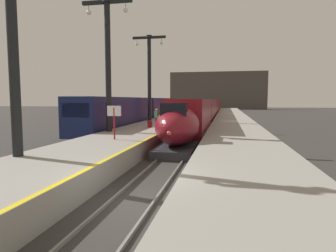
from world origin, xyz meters
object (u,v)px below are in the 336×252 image
at_px(station_column_near, 12,25).
at_px(rolling_suitcase, 150,124).
at_px(station_column_far, 149,70).
at_px(highspeed_train_main, 208,108).
at_px(passenger_near_edge, 157,116).
at_px(departure_info_board, 114,116).
at_px(station_column_mid, 108,54).
at_px(regional_train_adjacent, 143,110).

height_order(station_column_near, rolling_suitcase, station_column_near).
bearing_deg(station_column_far, highspeed_train_main, 72.50).
distance_m(passenger_near_edge, departure_info_board, 8.40).
bearing_deg(departure_info_board, station_column_far, 97.37).
bearing_deg(highspeed_train_main, station_column_far, -107.50).
bearing_deg(highspeed_train_main, passenger_near_edge, -96.33).
xyz_separation_m(highspeed_train_main, rolling_suitcase, (-3.61, -27.23, -0.62)).
xyz_separation_m(station_column_far, passenger_near_edge, (2.90, -8.37, -5.00)).
relative_size(station_column_near, station_column_mid, 0.93).
bearing_deg(station_column_far, passenger_near_edge, -70.91).
distance_m(highspeed_train_main, departure_info_board, 35.63).
xyz_separation_m(station_column_near, departure_info_board, (2.16, 5.95, -4.17)).
bearing_deg(departure_info_board, regional_train_adjacent, 101.60).
height_order(passenger_near_edge, departure_info_board, departure_info_board).
height_order(highspeed_train_main, rolling_suitcase, highspeed_train_main).
bearing_deg(regional_train_adjacent, departure_info_board, -78.40).
relative_size(highspeed_train_main, station_column_near, 7.92).
bearing_deg(rolling_suitcase, highspeed_train_main, 82.45).
distance_m(station_column_mid, passenger_near_edge, 7.08).
distance_m(station_column_mid, station_column_far, 12.39).
height_order(station_column_far, passenger_near_edge, station_column_far).
relative_size(rolling_suitcase, departure_info_board, 0.46).
bearing_deg(station_column_far, regional_train_adjacent, 115.84).
height_order(regional_train_adjacent, passenger_near_edge, regional_train_adjacent).
bearing_deg(station_column_near, regional_train_adjacent, 94.62).
height_order(highspeed_train_main, departure_info_board, highspeed_train_main).
xyz_separation_m(station_column_far, departure_info_board, (2.16, -16.72, -4.48)).
relative_size(station_column_far, rolling_suitcase, 10.24).
distance_m(highspeed_train_main, regional_train_adjacent, 16.32).
distance_m(highspeed_train_main, station_column_mid, 32.07).
distance_m(regional_train_adjacent, station_column_far, 7.04).
relative_size(highspeed_train_main, station_column_mid, 7.37).
distance_m(highspeed_train_main, station_column_near, 42.07).
height_order(rolling_suitcase, departure_info_board, departure_info_board).
relative_size(station_column_mid, station_column_far, 1.01).
distance_m(regional_train_adjacent, departure_info_board, 21.71).
xyz_separation_m(station_column_near, passenger_near_edge, (2.90, 14.30, -4.68)).
relative_size(station_column_far, departure_info_board, 4.74).
bearing_deg(passenger_near_edge, station_column_near, -101.45).
bearing_deg(departure_info_board, highspeed_train_main, 83.98).
xyz_separation_m(regional_train_adjacent, departure_info_board, (4.36, -21.27, 0.43)).
bearing_deg(station_column_near, station_column_far, 90.00).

